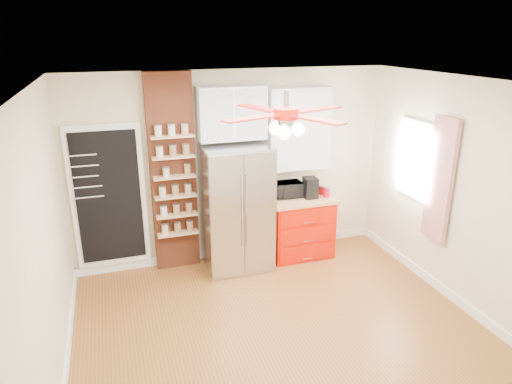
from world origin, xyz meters
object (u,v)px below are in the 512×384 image
object	(u,v)px
fridge	(237,208)
toaster_oven	(287,189)
red_cabinet	(299,226)
ceiling_fan	(286,114)
pantry_jar_oats	(166,173)
canister_left	(326,192)
coffee_maker	(310,188)

from	to	relation	value
fridge	toaster_oven	distance (m)	0.83
red_cabinet	ceiling_fan	distance (m)	2.75
ceiling_fan	toaster_oven	world-z (taller)	ceiling_fan
fridge	ceiling_fan	bearing A→B (deg)	-88.24
pantry_jar_oats	canister_left	bearing A→B (deg)	-3.93
ceiling_fan	toaster_oven	xyz separation A→B (m)	(0.75, 1.78, -1.41)
fridge	ceiling_fan	distance (m)	2.25
red_cabinet	pantry_jar_oats	bearing A→B (deg)	177.82
ceiling_fan	coffee_maker	distance (m)	2.39
ceiling_fan	pantry_jar_oats	distance (m)	2.23
fridge	red_cabinet	xyz separation A→B (m)	(0.97, 0.05, -0.42)
ceiling_fan	canister_left	bearing A→B (deg)	51.07
ceiling_fan	canister_left	size ratio (longest dim) A/B	9.73
red_cabinet	pantry_jar_oats	distance (m)	2.12
red_cabinet	toaster_oven	xyz separation A→B (m)	(-0.17, 0.10, 0.56)
canister_left	coffee_maker	bearing A→B (deg)	169.02
coffee_maker	pantry_jar_oats	xyz separation A→B (m)	(-2.01, 0.11, 0.38)
coffee_maker	toaster_oven	bearing A→B (deg)	157.72
red_cabinet	canister_left	xyz separation A→B (m)	(0.37, -0.08, 0.52)
ceiling_fan	pantry_jar_oats	size ratio (longest dim) A/B	11.77
ceiling_fan	pantry_jar_oats	bearing A→B (deg)	118.65
coffee_maker	canister_left	world-z (taller)	coffee_maker
red_cabinet	coffee_maker	bearing A→B (deg)	-15.59
fridge	toaster_oven	size ratio (longest dim) A/B	4.39
red_cabinet	toaster_oven	bearing A→B (deg)	148.36
toaster_oven	coffee_maker	size ratio (longest dim) A/B	1.33
ceiling_fan	fridge	bearing A→B (deg)	91.76
fridge	pantry_jar_oats	bearing A→B (deg)	172.37
coffee_maker	pantry_jar_oats	size ratio (longest dim) A/B	2.53
red_cabinet	toaster_oven	world-z (taller)	toaster_oven
red_cabinet	pantry_jar_oats	world-z (taller)	pantry_jar_oats
fridge	ceiling_fan	size ratio (longest dim) A/B	1.25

